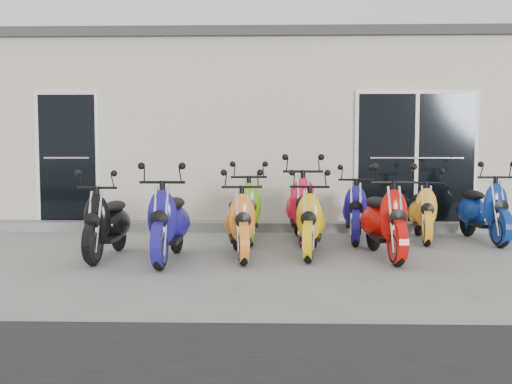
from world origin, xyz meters
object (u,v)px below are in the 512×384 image
scooter_front_blue (169,211)px  scooter_front_red (384,210)px  scooter_front_orange_a (240,213)px  scooter_back_blue (355,202)px  scooter_back_green (248,201)px  scooter_back_extra (483,201)px  scooter_back_yellow (423,204)px  scooter_front_black (107,213)px  scooter_front_orange_b (311,212)px  scooter_back_red (301,198)px

scooter_front_blue → scooter_front_red: 2.64m
scooter_front_orange_a → scooter_front_red: 1.79m
scooter_front_blue → scooter_back_blue: size_ratio=1.06×
scooter_back_green → scooter_back_extra: 3.42m
scooter_front_blue → scooter_front_orange_a: size_ratio=1.08×
scooter_back_yellow → scooter_back_extra: bearing=2.9°
scooter_back_yellow → scooter_back_extra: 0.85m
scooter_front_orange_a → scooter_back_extra: 3.70m
scooter_back_green → scooter_front_black: bearing=-145.7°
scooter_front_orange_b → scooter_back_extra: 2.81m
scooter_front_blue → scooter_front_red: (2.63, 0.26, -0.01)m
scooter_front_orange_b → scooter_front_black: bearing=-167.4°
scooter_front_black → scooter_front_blue: size_ratio=0.92×
scooter_front_orange_b → scooter_front_orange_a: bearing=-162.3°
scooter_front_orange_a → scooter_back_blue: 2.09m
scooter_back_yellow → scooter_back_extra: size_ratio=0.91×
scooter_front_blue → scooter_front_red: size_ratio=1.01×
scooter_front_orange_a → scooter_back_green: bearing=80.3°
scooter_front_orange_a → scooter_back_extra: size_ratio=0.94×
scooter_front_black → scooter_front_orange_b: bearing=7.5°
scooter_front_red → scooter_back_red: 1.55m
scooter_back_red → scooter_back_extra: bearing=0.7°
scooter_front_orange_b → scooter_back_green: scooter_back_green is taller
scooter_front_orange_a → scooter_back_extra: bearing=12.9°
scooter_front_orange_a → scooter_back_green: 1.29m
scooter_front_blue → scooter_back_red: (1.66, 1.47, 0.04)m
scooter_front_red → scooter_front_blue: bearing=-179.0°
scooter_back_yellow → scooter_back_extra: (0.85, -0.07, 0.05)m
scooter_back_blue → scooter_back_yellow: 1.00m
scooter_front_black → scooter_front_blue: bearing=-9.9°
scooter_back_red → scooter_back_extra: scooter_back_red is taller
scooter_back_green → scooter_back_red: size_ratio=0.92×
scooter_front_blue → scooter_front_orange_b: bearing=13.9°
scooter_front_orange_a → scooter_front_black: bearing=174.9°
scooter_front_black → scooter_back_blue: 3.55m
scooter_front_black → scooter_front_red: bearing=3.7°
scooter_back_red → scooter_back_blue: size_ratio=1.13×
scooter_front_orange_b → scooter_back_red: (-0.07, 1.06, 0.09)m
scooter_front_orange_a → scooter_front_blue: bearing=-171.4°
scooter_front_orange_b → scooter_back_yellow: 2.10m
scooter_front_red → scooter_front_black: bearing=176.8°
scooter_front_black → scooter_back_extra: bearing=17.2°
scooter_front_orange_a → scooter_back_red: size_ratio=0.87×
scooter_front_blue → scooter_front_red: scooter_front_blue is taller
scooter_front_orange_a → scooter_front_red: bearing=-7.1°
scooter_front_red → scooter_back_blue: 1.32m
scooter_back_red → scooter_front_blue: bearing=-139.3°
scooter_back_yellow → scooter_front_blue: bearing=-147.5°
scooter_front_black → scooter_back_red: scooter_back_red is taller
scooter_back_green → scooter_front_blue: bearing=-124.6°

